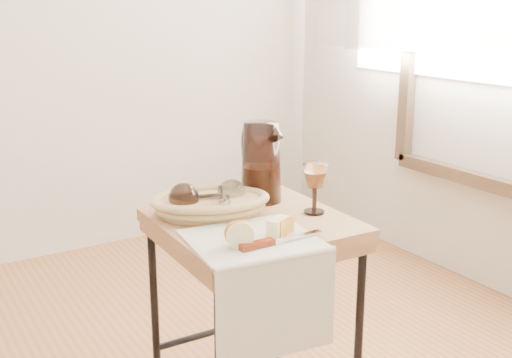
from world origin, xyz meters
TOP-DOWN VIEW (x-y plane):
  - side_table at (0.44, 0.17)m, footprint 0.52×0.52m
  - tea_towel at (0.35, 0.03)m, footprint 0.35×0.32m
  - bread_basket at (0.35, 0.26)m, footprint 0.35×0.30m
  - goblet_lying_a at (0.33, 0.28)m, footprint 0.16×0.13m
  - goblet_lying_b at (0.40, 0.25)m, footprint 0.15×0.15m
  - pitcher at (0.55, 0.30)m, footprint 0.25×0.29m
  - wine_goblet at (0.61, 0.12)m, footprint 0.09×0.09m
  - apple_half at (0.29, 0.00)m, footprint 0.08×0.06m
  - apple_wedge at (0.42, 0.01)m, footprint 0.08×0.06m
  - table_knife at (0.39, -0.03)m, footprint 0.24×0.02m

SIDE VIEW (x-z plane):
  - side_table at x=0.44m, z-range 0.00..0.64m
  - tea_towel at x=0.35m, z-range 0.64..0.64m
  - table_knife at x=0.39m, z-range 0.64..0.66m
  - bread_basket at x=0.35m, z-range 0.64..0.69m
  - apple_wedge at x=0.42m, z-range 0.64..0.69m
  - apple_half at x=0.29m, z-range 0.64..0.71m
  - goblet_lying_b at x=0.40m, z-range 0.65..0.73m
  - goblet_lying_a at x=0.33m, z-range 0.65..0.74m
  - wine_goblet at x=0.61m, z-range 0.64..0.79m
  - pitcher at x=0.55m, z-range 0.62..0.90m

